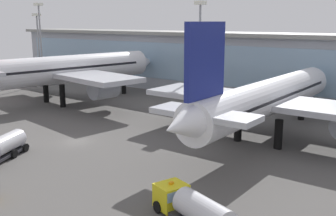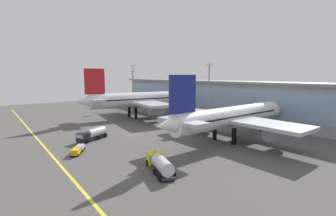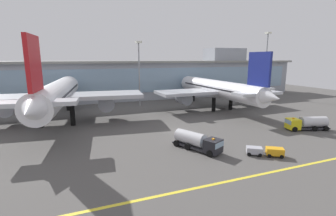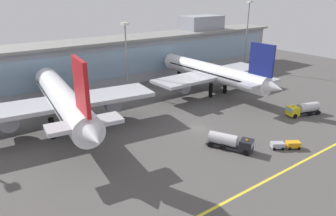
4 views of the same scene
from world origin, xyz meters
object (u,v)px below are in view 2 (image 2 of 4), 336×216
object	(u,v)px
airliner_near_left	(139,100)
apron_light_mast_east	(133,82)
service_truck_far	(159,163)
fuel_tanker_truck	(92,134)
airliner_near_right	(231,117)
baggage_tug_near	(78,150)
apron_light_mast_west	(209,83)
apron_light_mast_far_east	(133,80)

from	to	relation	value
airliner_near_left	apron_light_mast_east	size ratio (longest dim) A/B	2.59
service_truck_far	fuel_tanker_truck	bearing A→B (deg)	21.11
airliner_near_right	service_truck_far	bearing A→B (deg)	-169.45
baggage_tug_near	fuel_tanker_truck	bearing A→B (deg)	177.90
apron_light_mast_west	fuel_tanker_truck	bearing A→B (deg)	-91.34
baggage_tug_near	service_truck_far	xyz separation A→B (m)	(18.75, 8.30, 0.72)
airliner_near_left	apron_light_mast_west	xyz separation A→B (m)	(23.70, 14.61, 6.84)
apron_light_mast_east	apron_light_mast_far_east	world-z (taller)	apron_light_mast_far_east
airliner_near_right	apron_light_mast_far_east	distance (m)	71.30
airliner_near_right	service_truck_far	distance (m)	27.55
apron_light_mast_west	apron_light_mast_east	bearing A→B (deg)	-179.70
service_truck_far	apron_light_mast_far_east	bearing A→B (deg)	-9.41
apron_light_mast_west	apron_light_mast_far_east	size ratio (longest dim) A/B	0.96
airliner_near_left	apron_light_mast_west	distance (m)	28.67
baggage_tug_near	apron_light_mast_east	distance (m)	79.43
airliner_near_left	fuel_tanker_truck	xyz separation A→B (m)	(22.71, -27.57, -5.45)
airliner_near_right	service_truck_far	xyz separation A→B (m)	(5.67, -26.56, -4.62)
service_truck_far	apron_light_mast_east	size ratio (longest dim) A/B	0.49
fuel_tanker_truck	apron_light_mast_east	distance (m)	68.73
baggage_tug_near	apron_light_mast_west	xyz separation A→B (m)	(-7.77, 48.38, 13.00)
apron_light_mast_east	baggage_tug_near	bearing A→B (deg)	-37.78
apron_light_mast_far_east	airliner_near_right	bearing A→B (deg)	-8.62
airliner_near_right	apron_light_mast_east	xyz separation A→B (m)	(-75.14, 13.23, 6.71)
airliner_near_right	baggage_tug_near	world-z (taller)	airliner_near_right
airliner_near_right	apron_light_mast_west	bearing A→B (deg)	55.56
airliner_near_left	apron_light_mast_far_east	size ratio (longest dim) A/B	2.28
service_truck_far	apron_light_mast_east	xyz separation A→B (m)	(-80.80, 39.79, 11.33)
airliner_near_right	apron_light_mast_east	distance (m)	76.59
airliner_near_right	baggage_tug_near	distance (m)	37.62
airliner_near_right	apron_light_mast_west	size ratio (longest dim) A/B	2.30
apron_light_mast_west	baggage_tug_near	bearing A→B (deg)	-80.88
fuel_tanker_truck	service_truck_far	bearing A→B (deg)	68.46
airliner_near_right	fuel_tanker_truck	size ratio (longest dim) A/B	5.16
apron_light_mast_west	apron_light_mast_east	distance (m)	54.30
baggage_tug_near	apron_light_mast_west	distance (m)	50.70
apron_light_mast_far_east	apron_light_mast_east	bearing A→B (deg)	152.85
fuel_tanker_truck	apron_light_mast_east	size ratio (longest dim) A/B	0.48
fuel_tanker_truck	service_truck_far	xyz separation A→B (m)	(27.50, 2.10, 0.00)
baggage_tug_near	apron_light_mast_east	world-z (taller)	apron_light_mast_east
fuel_tanker_truck	apron_light_mast_east	xyz separation A→B (m)	(-53.30, 41.89, 11.33)
airliner_near_right	apron_light_mast_west	xyz separation A→B (m)	(-20.85, 13.52, 7.67)
fuel_tanker_truck	apron_light_mast_east	world-z (taller)	apron_light_mast_east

